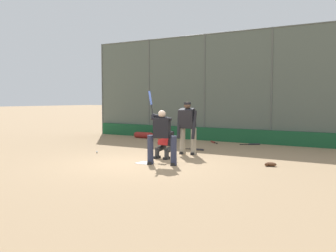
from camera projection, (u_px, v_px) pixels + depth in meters
name	position (u px, v px, depth m)	size (l,w,h in m)	color
ground_plane	(145.00, 163.00, 11.61)	(160.00, 160.00, 0.00)	#9E7F5B
home_plate_marker	(145.00, 163.00, 11.61)	(0.43, 0.43, 0.01)	white
backstop_fence	(237.00, 85.00, 17.13)	(15.71, 0.08, 4.85)	#515651
padding_wall	(235.00, 136.00, 17.20)	(15.32, 0.18, 0.59)	#19512D
bleachers_beyond	(241.00, 129.00, 19.44)	(10.94, 1.95, 1.16)	slate
batter_at_plate	(162.00, 135.00, 11.29)	(1.10, 0.55, 2.14)	#2D334C
catcher_behind_plate	(165.00, 141.00, 12.50)	(0.59, 0.70, 1.11)	#333333
umpire_home	(187.00, 126.00, 13.37)	(0.73, 0.47, 1.80)	gray
spare_bat_near_backstop	(213.00, 142.00, 16.98)	(0.64, 0.70, 0.07)	black
spare_bat_by_padding	(253.00, 144.00, 16.17)	(0.68, 0.62, 0.07)	black
spare_bat_third_base_side	(196.00, 149.00, 14.54)	(0.86, 0.11, 0.07)	black
fielding_glove_on_dirt	(270.00, 164.00, 11.07)	(0.32, 0.24, 0.12)	#56331E
baseball_loose	(97.00, 152.00, 13.75)	(0.07, 0.07, 0.07)	white
equipment_bag_dugout_side	(144.00, 135.00, 18.95)	(1.12, 0.29, 0.29)	maroon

